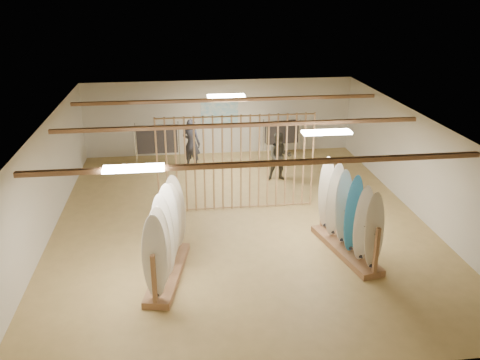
{
  "coord_description": "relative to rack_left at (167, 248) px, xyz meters",
  "views": [
    {
      "loc": [
        -1.63,
        -12.55,
        6.17
      ],
      "look_at": [
        0.0,
        0.0,
        1.2
      ],
      "focal_mm": 38.0,
      "sensor_mm": 36.0,
      "label": 1
    }
  ],
  "objects": [
    {
      "name": "clothing_rack_b",
      "position": [
        4.22,
        7.97,
        0.21
      ],
      "size": [
        1.3,
        0.52,
        1.41
      ],
      "rotation": [
        0.0,
        0.0,
        0.16
      ],
      "color": "silver",
      "rests_on": "floor"
    },
    {
      "name": "ceiling_slats",
      "position": [
        1.97,
        2.62,
        2.01
      ],
      "size": [
        9.5,
        6.12,
        0.1
      ],
      "primitive_type": "cube",
      "color": "#976944",
      "rests_on": "ground"
    },
    {
      "name": "rack_right",
      "position": [
        4.29,
        0.54,
        0.0
      ],
      "size": [
        1.09,
        2.63,
        2.07
      ],
      "rotation": [
        0.0,
        0.0,
        0.21
      ],
      "color": "#976944",
      "rests_on": "floor"
    },
    {
      "name": "shopper_b",
      "position": [
        3.65,
        5.5,
        0.21
      ],
      "size": [
        0.95,
        0.77,
        1.84
      ],
      "primitive_type": "imported",
      "rotation": [
        0.0,
        0.0,
        -0.09
      ],
      "color": "#343228",
      "rests_on": "floor"
    },
    {
      "name": "wall_left",
      "position": [
        -3.03,
        2.62,
        0.69
      ],
      "size": [
        0.0,
        12.0,
        12.0
      ],
      "primitive_type": "plane",
      "rotation": [
        1.57,
        0.0,
        1.57
      ],
      "color": "beige",
      "rests_on": "ground"
    },
    {
      "name": "wall_front",
      "position": [
        1.97,
        -3.38,
        0.69
      ],
      "size": [
        12.0,
        0.0,
        12.0
      ],
      "primitive_type": "plane",
      "rotation": [
        -1.57,
        0.0,
        0.0
      ],
      "color": "beige",
      "rests_on": "ground"
    },
    {
      "name": "shopper_a",
      "position": [
        0.83,
        7.05,
        0.3
      ],
      "size": [
        0.88,
        0.77,
        2.01
      ],
      "primitive_type": "imported",
      "rotation": [
        0.0,
        0.0,
        2.68
      ],
      "color": "#282830",
      "rests_on": "floor"
    },
    {
      "name": "wall_back",
      "position": [
        1.97,
        8.62,
        0.69
      ],
      "size": [
        12.0,
        0.0,
        12.0
      ],
      "primitive_type": "plane",
      "rotation": [
        1.57,
        0.0,
        0.0
      ],
      "color": "beige",
      "rests_on": "ground"
    },
    {
      "name": "bamboo_partition",
      "position": [
        1.97,
        3.42,
        0.69
      ],
      "size": [
        4.45,
        0.05,
        2.78
      ],
      "color": "tan",
      "rests_on": "ground"
    },
    {
      "name": "clothing_rack_a",
      "position": [
        -0.34,
        7.23,
        0.34
      ],
      "size": [
        1.5,
        0.4,
        1.61
      ],
      "rotation": [
        0.0,
        0.0,
        0.02
      ],
      "color": "silver",
      "rests_on": "floor"
    },
    {
      "name": "rack_left",
      "position": [
        0.0,
        0.0,
        0.0
      ],
      "size": [
        1.05,
        2.62,
        2.06
      ],
      "rotation": [
        0.0,
        0.0,
        -0.2
      ],
      "color": "#976944",
      "rests_on": "floor"
    },
    {
      "name": "ceiling",
      "position": [
        1.97,
        2.62,
        2.09
      ],
      "size": [
        12.0,
        12.0,
        0.0
      ],
      "primitive_type": "plane",
      "rotation": [
        3.14,
        0.0,
        0.0
      ],
      "color": "gray",
      "rests_on": "ground"
    },
    {
      "name": "floor",
      "position": [
        1.97,
        2.62,
        -0.71
      ],
      "size": [
        12.0,
        12.0,
        0.0
      ],
      "primitive_type": "plane",
      "color": "tan",
      "rests_on": "ground"
    },
    {
      "name": "light_panels",
      "position": [
        1.97,
        2.62,
        2.03
      ],
      "size": [
        1.2,
        0.35,
        0.06
      ],
      "primitive_type": "cube",
      "color": "white",
      "rests_on": "ground"
    },
    {
      "name": "poster",
      "position": [
        1.97,
        8.6,
        0.89
      ],
      "size": [
        1.4,
        0.03,
        0.9
      ],
      "primitive_type": "cube",
      "color": "teal",
      "rests_on": "ground"
    },
    {
      "name": "wall_right",
      "position": [
        6.97,
        2.62,
        0.69
      ],
      "size": [
        0.0,
        12.0,
        12.0
      ],
      "primitive_type": "plane",
      "rotation": [
        1.57,
        0.0,
        -1.57
      ],
      "color": "beige",
      "rests_on": "ground"
    }
  ]
}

